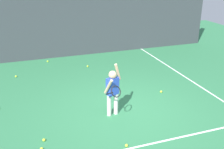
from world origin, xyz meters
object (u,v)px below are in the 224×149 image
object	(u,v)px
tennis_ball_0	(88,66)
tennis_ball_2	(42,149)
tennis_ball_8	(44,140)
tennis_ball_5	(126,145)
tennis_ball_7	(16,76)
tennis_player	(113,89)
tennis_ball_1	(161,92)
tennis_ball_4	(48,61)

from	to	relation	value
tennis_ball_0	tennis_ball_2	distance (m)	5.00
tennis_ball_2	tennis_ball_8	size ratio (longest dim) A/B	1.00
tennis_ball_2	tennis_ball_5	bearing A→B (deg)	-15.55
tennis_ball_5	tennis_ball_7	distance (m)	5.28
tennis_player	tennis_ball_7	distance (m)	4.22
tennis_ball_1	tennis_ball_5	bearing A→B (deg)	-133.27
tennis_ball_0	tennis_ball_8	distance (m)	4.69
tennis_ball_4	tennis_ball_5	distance (m)	6.13
tennis_ball_0	tennis_ball_8	size ratio (longest dim) A/B	1.00
tennis_ball_5	tennis_ball_2	bearing A→B (deg)	164.45
tennis_ball_1	tennis_ball_4	distance (m)	4.90
tennis_ball_2	tennis_ball_4	xyz separation A→B (m)	(0.80, 5.58, 0.00)
tennis_player	tennis_ball_4	size ratio (longest dim) A/B	20.46
tennis_ball_4	tennis_ball_5	bearing A→B (deg)	-81.41
tennis_ball_0	tennis_ball_7	world-z (taller)	same
tennis_ball_2	tennis_ball_7	size ratio (longest dim) A/B	1.00
tennis_ball_2	tennis_ball_5	world-z (taller)	same
tennis_ball_2	tennis_ball_5	size ratio (longest dim) A/B	1.00
tennis_player	tennis_ball_2	size ratio (longest dim) A/B	20.46
tennis_ball_1	tennis_ball_7	bearing A→B (deg)	146.52
tennis_player	tennis_ball_1	bearing A→B (deg)	-1.44
tennis_ball_5	tennis_ball_8	bearing A→B (deg)	154.52
tennis_ball_5	tennis_player	bearing A→B (deg)	83.03
tennis_ball_0	tennis_ball_2	xyz separation A→B (m)	(-2.15, -4.51, 0.00)
tennis_player	tennis_ball_1	size ratio (longest dim) A/B	20.46
tennis_ball_0	tennis_ball_7	distance (m)	2.58
tennis_ball_5	tennis_ball_0	bearing A→B (deg)	84.94
tennis_ball_8	tennis_ball_0	bearing A→B (deg)	63.76
tennis_ball_8	tennis_player	bearing A→B (deg)	17.70
tennis_ball_4	tennis_ball_8	world-z (taller)	same
tennis_player	tennis_ball_7	bearing A→B (deg)	99.59
tennis_ball_2	tennis_ball_1	bearing A→B (deg)	23.76
tennis_ball_2	tennis_ball_8	bearing A→B (deg)	74.92
tennis_ball_7	tennis_ball_8	distance (m)	4.08
tennis_ball_4	tennis_ball_7	xyz separation A→B (m)	(-1.22, -1.23, 0.00)
tennis_ball_4	tennis_ball_5	world-z (taller)	same
tennis_player	tennis_ball_8	world-z (taller)	tennis_player
tennis_ball_2	tennis_ball_4	bearing A→B (deg)	81.86
tennis_player	tennis_ball_5	xyz separation A→B (m)	(-0.17, -1.35, -0.69)
tennis_ball_0	tennis_ball_8	bearing A→B (deg)	-116.24
tennis_ball_1	tennis_ball_2	bearing A→B (deg)	-156.24
tennis_ball_2	tennis_ball_5	xyz separation A→B (m)	(1.71, -0.48, 0.00)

